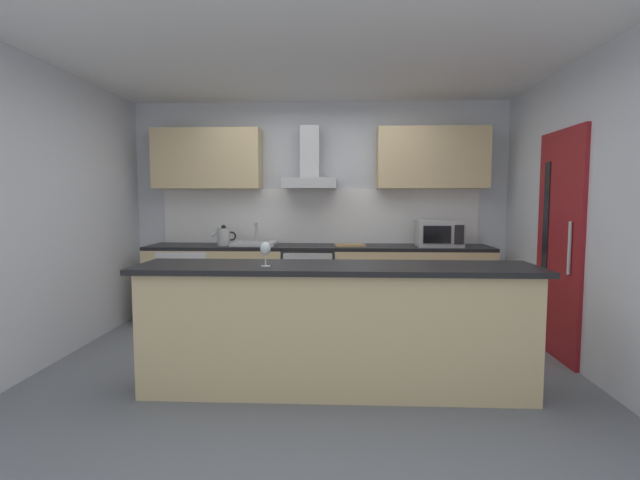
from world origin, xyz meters
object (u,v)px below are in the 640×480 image
microwave (439,233)px  wine_glass (265,249)px  refrigerator (189,285)px  kettle (224,237)px  sink (255,243)px  oven (309,283)px  chopping_board (350,245)px  range_hood (310,169)px

microwave → wine_glass: bearing=-129.0°
refrigerator → kettle: (0.43, -0.03, 0.58)m
refrigerator → sink: size_ratio=1.70×
oven → chopping_board: chopping_board is taller
kettle → range_hood: 1.27m
sink → range_hood: size_ratio=0.69×
oven → wine_glass: 2.16m
oven → sink: size_ratio=1.60×
wine_glass → refrigerator: bearing=121.1°
chopping_board → microwave: bearing=-0.2°
sink → kettle: (-0.35, -0.04, 0.08)m
range_hood → chopping_board: 1.01m
oven → microwave: size_ratio=1.60×
sink → range_hood: 1.08m
microwave → kettle: size_ratio=1.73×
oven → wine_glass: size_ratio=4.50×
oven → refrigerator: oven is taller
sink → wine_glass: bearing=-77.3°
microwave → wine_glass: (-1.65, -2.03, 0.02)m
microwave → range_hood: range_hood is taller
refrigerator → range_hood: (1.42, 0.13, 1.36)m
refrigerator → microwave: size_ratio=1.70×
oven → chopping_board: (0.47, -0.02, 0.45)m
microwave → range_hood: size_ratio=0.69×
microwave → sink: (-2.11, 0.04, -0.12)m
oven → chopping_board: 0.65m
kettle → oven: bearing=2.0°
refrigerator → range_hood: 1.97m
kettle → refrigerator: bearing=175.9°
oven → sink: sink is taller
wine_glass → sink: bearing=102.7°
microwave → range_hood: (-1.48, 0.16, 0.74)m
oven → sink: (-0.64, 0.01, 0.47)m
microwave → oven: bearing=178.9°
microwave → chopping_board: bearing=179.8°
range_hood → kettle: bearing=-170.6°
kettle → wine_glass: size_ratio=1.62×
refrigerator → range_hood: range_hood is taller
wine_glass → kettle: bearing=111.9°
sink → refrigerator: bearing=-179.0°
oven → refrigerator: size_ratio=0.94×
range_hood → microwave: bearing=-6.1°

